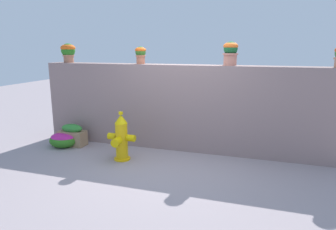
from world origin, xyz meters
TOP-DOWN VIEW (x-y plane):
  - ground_plane at (0.00, 0.00)m, footprint 24.00×24.00m
  - stone_wall at (0.00, 0.97)m, footprint 6.09×0.42m
  - potted_plant_0 at (-2.68, 1.00)m, footprint 0.32×0.32m
  - potted_plant_1 at (-0.92, 0.94)m, footprint 0.22×0.22m
  - potted_plant_2 at (0.88, 0.97)m, footprint 0.29×0.29m
  - fire_hydrant at (-0.93, -0.02)m, footprint 0.53×0.43m
  - flower_bush_left at (-2.45, 0.30)m, footprint 0.59×0.53m
  - planter_box at (-2.32, 0.43)m, footprint 0.56×0.29m

SIDE VIEW (x-z plane):
  - ground_plane at x=0.00m, z-range 0.00..0.00m
  - flower_bush_left at x=-2.45m, z-range 0.01..0.31m
  - planter_box at x=-2.32m, z-range -0.01..0.45m
  - fire_hydrant at x=-0.93m, z-range -0.04..0.87m
  - stone_wall at x=0.00m, z-range 0.00..1.72m
  - potted_plant_1 at x=-0.92m, z-range 1.76..2.11m
  - potted_plant_0 at x=-2.68m, z-range 1.76..2.18m
  - potted_plant_2 at x=0.88m, z-range 1.76..2.20m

